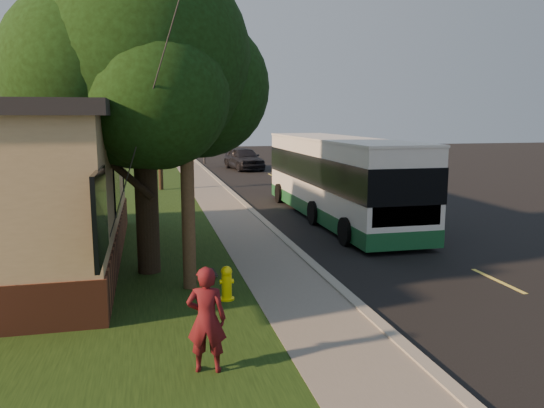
{
  "coord_description": "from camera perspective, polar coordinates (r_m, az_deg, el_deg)",
  "views": [
    {
      "loc": [
        -4.13,
        -10.76,
        3.93
      ],
      "look_at": [
        -0.78,
        3.56,
        1.5
      ],
      "focal_mm": 35.0,
      "sensor_mm": 36.0,
      "label": 1
    }
  ],
  "objects": [
    {
      "name": "bare_tree_near",
      "position": [
        28.82,
        -11.96,
        5.63
      ],
      "size": [
        1.38,
        1.21,
        4.31
      ],
      "color": "black",
      "rests_on": "grass_verge"
    },
    {
      "name": "sidewalk",
      "position": [
        21.35,
        -4.53,
        -1.15
      ],
      "size": [
        2.0,
        80.0,
        0.08
      ],
      "primitive_type": "cube",
      "color": "slate",
      "rests_on": "ground"
    },
    {
      "name": "grass_verge",
      "position": [
        21.13,
        -13.96,
        -1.53
      ],
      "size": [
        5.0,
        80.0,
        0.07
      ],
      "primitive_type": "cube",
      "color": "black",
      "rests_on": "ground"
    },
    {
      "name": "distant_car",
      "position": [
        39.86,
        -3.06,
        4.93
      ],
      "size": [
        2.69,
        5.23,
        1.7
      ],
      "primitive_type": "imported",
      "rotation": [
        0.0,
        0.0,
        0.14
      ],
      "color": "black",
      "rests_on": "ground"
    },
    {
      "name": "road",
      "position": [
        22.64,
        8.08,
        -0.7
      ],
      "size": [
        8.0,
        80.0,
        0.01
      ],
      "primitive_type": "cube",
      "color": "black",
      "rests_on": "ground"
    },
    {
      "name": "ground",
      "position": [
        12.18,
        7.5,
        -9.53
      ],
      "size": [
        120.0,
        120.0,
        0.0
      ],
      "primitive_type": "plane",
      "color": "black",
      "rests_on": "ground"
    },
    {
      "name": "leafy_tree",
      "position": [
        13.47,
        -13.74,
        14.39
      ],
      "size": [
        6.3,
        6.0,
        7.8
      ],
      "color": "black",
      "rests_on": "grass_verge"
    },
    {
      "name": "bare_tree_far",
      "position": [
        40.82,
        -11.66,
        6.48
      ],
      "size": [
        1.38,
        1.21,
        4.03
      ],
      "color": "black",
      "rests_on": "grass_verge"
    },
    {
      "name": "transit_bus",
      "position": [
        20.57,
        6.98,
        3.01
      ],
      "size": [
        2.68,
        11.61,
        3.14
      ],
      "color": "silver",
      "rests_on": "ground"
    },
    {
      "name": "skateboard_main",
      "position": [
        13.3,
        -6.43,
        -7.32
      ],
      "size": [
        0.21,
        0.71,
        0.07
      ],
      "color": "black",
      "rests_on": "grass_verge"
    },
    {
      "name": "skateboarder",
      "position": [
        8.26,
        -7.07,
        -12.21
      ],
      "size": [
        0.68,
        0.52,
        1.66
      ],
      "primitive_type": "imported",
      "rotation": [
        0.0,
        0.0,
        2.91
      ],
      "color": "#501016",
      "rests_on": "grass_verge"
    },
    {
      "name": "curb",
      "position": [
        21.52,
        -1.9,
        -0.99
      ],
      "size": [
        0.25,
        80.0,
        0.12
      ],
      "primitive_type": "cube",
      "color": "gray",
      "rests_on": "ground"
    },
    {
      "name": "traffic_signal",
      "position": [
        45.01,
        -7.35,
        8.32
      ],
      "size": [
        0.18,
        0.22,
        5.5
      ],
      "color": "#2D2D30",
      "rests_on": "ground"
    },
    {
      "name": "fire_hydrant",
      "position": [
        11.42,
        -4.9,
        -8.49
      ],
      "size": [
        0.32,
        0.32,
        0.74
      ],
      "color": "#FFEC0D",
      "rests_on": "grass_verge"
    },
    {
      "name": "utility_pole",
      "position": [
        11.81,
        -9.38,
        12.67
      ],
      "size": [
        2.86,
        3.21,
        9.07
      ],
      "color": "#473321",
      "rests_on": "ground"
    }
  ]
}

